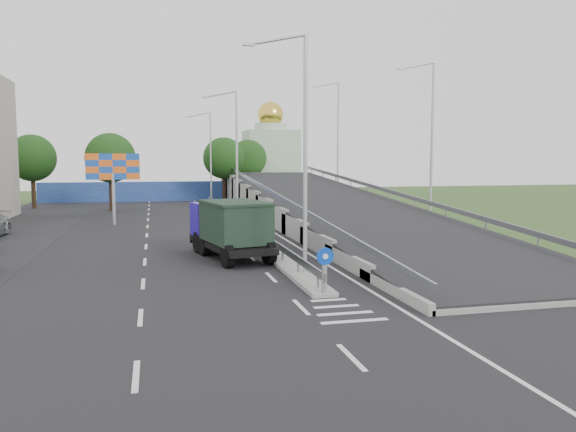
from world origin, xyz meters
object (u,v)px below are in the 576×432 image
object	(u,v)px
dump_truck	(230,226)
lamp_post_mid	(234,149)
billboard	(113,171)
church	(270,158)
sign_bollard	(325,270)
lamp_post_far	(209,153)
lamp_post_near	(301,141)

from	to	relation	value
dump_truck	lamp_post_mid	bearing A→B (deg)	69.00
billboard	church	bearing A→B (deg)	59.30
lamp_post_mid	dump_truck	xyz separation A→B (m)	(-2.35, -14.62, -4.16)
sign_bollard	lamp_post_far	bearing A→B (deg)	89.86
sign_bollard	church	bearing A→B (deg)	80.19
lamp_post_near	church	xyz separation A→B (m)	(9.89, 54.00, -0.50)
sign_bollard	dump_truck	size ratio (longest dim) A/B	0.24
billboard	sign_bollard	bearing A→B (deg)	-70.79
lamp_post_far	church	distance (m)	17.15
lamp_post_far	billboard	world-z (taller)	lamp_post_far
sign_bollard	dump_truck	xyz separation A→B (m)	(-2.24, 9.20, 0.61)
dump_truck	lamp_post_near	bearing A→B (deg)	-78.25
lamp_post_far	dump_truck	distance (m)	34.95
lamp_post_mid	lamp_post_far	bearing A→B (deg)	90.00
church	billboard	xyz separation A→B (m)	(-19.00, -32.00, -1.12)
lamp_post_near	church	world-z (taller)	church
lamp_post_near	billboard	xyz separation A→B (m)	(-9.11, 22.00, -1.62)
billboard	lamp_post_near	bearing A→B (deg)	-67.51
dump_truck	lamp_post_far	bearing A→B (deg)	74.25
lamp_post_mid	church	bearing A→B (deg)	73.78
lamp_post_mid	dump_truck	distance (m)	15.39
lamp_post_mid	billboard	distance (m)	9.47
dump_truck	church	bearing A→B (deg)	64.00
lamp_post_near	dump_truck	xyz separation A→B (m)	(-2.35, 5.38, -4.16)
sign_bollard	church	distance (m)	58.84
lamp_post_mid	lamp_post_far	world-z (taller)	same
church	dump_truck	xyz separation A→B (m)	(-12.24, -48.62, -3.66)
lamp_post_near	church	distance (m)	54.90
billboard	dump_truck	size ratio (longest dim) A/B	0.77
sign_bollard	lamp_post_mid	world-z (taller)	lamp_post_mid
church	lamp_post_far	bearing A→B (deg)	-125.24
sign_bollard	billboard	world-z (taller)	billboard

